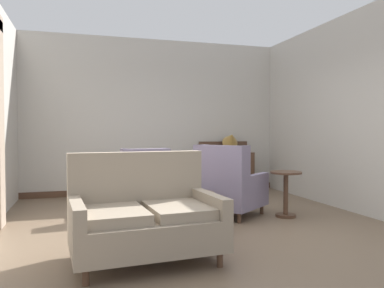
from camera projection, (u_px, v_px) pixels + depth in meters
ground at (204, 232)px, 4.77m from camera, size 8.91×8.91×0.00m
wall_back at (155, 117)px, 7.78m from camera, size 5.38×0.08×3.11m
wall_right at (334, 113)px, 6.38m from camera, size 0.08×4.46×3.11m
baseboard_back at (156, 190)px, 7.77m from camera, size 5.22×0.03×0.12m
coffee_table at (180, 199)px, 4.93m from camera, size 0.92×0.92×0.46m
porcelain_vase at (178, 182)px, 4.88m from camera, size 0.15×0.15×0.35m
settee at (145, 218)px, 3.71m from camera, size 1.47×1.02×1.04m
armchair_beside_settee at (142, 184)px, 6.00m from camera, size 0.78×0.89×0.99m
armchair_near_sideboard at (229, 187)px, 5.61m from camera, size 1.18×1.17×1.06m
side_table at (286, 190)px, 5.59m from camera, size 0.46×0.46×0.67m
sideboard at (226, 169)px, 7.94m from camera, size 1.08×0.42×1.04m
gramophone at (230, 141)px, 7.85m from camera, size 0.40×0.48×0.50m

